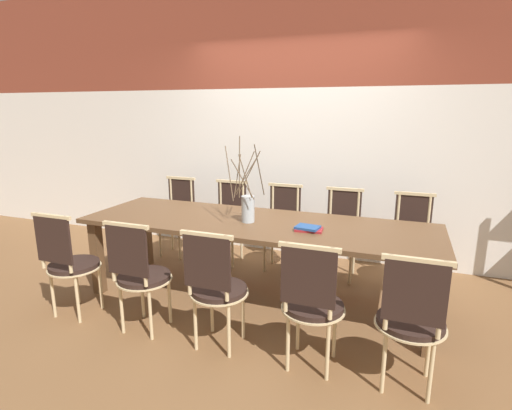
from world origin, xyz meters
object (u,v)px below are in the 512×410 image
Objects in this scene: chair_far_center at (282,224)px; book_stack at (308,228)px; vase_centerpiece at (248,206)px; chair_near_center at (216,285)px; dining_table at (256,230)px.

chair_far_center is 1.08m from book_stack.
vase_centerpiece is at bearing 86.19° from chair_far_center.
chair_near_center is 1.00× the size of chair_far_center.
chair_near_center is (0.00, -0.82, -0.17)m from dining_table.
vase_centerpiece is (-0.06, 0.78, 0.39)m from chair_near_center.
dining_table is at bearing 90.55° from chair_far_center.
chair_near_center reaches higher than book_stack.
book_stack is at bearing 55.29° from chair_near_center.
dining_table is 0.84m from chair_near_center.
chair_far_center is at bearing 118.64° from book_stack.
chair_far_center is at bearing 86.19° from vase_centerpiece.
vase_centerpiece is 3.21× the size of book_stack.
chair_far_center reaches higher than book_stack.
vase_centerpiece is at bearing 94.73° from chair_near_center.
chair_near_center is 3.98× the size of book_stack.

